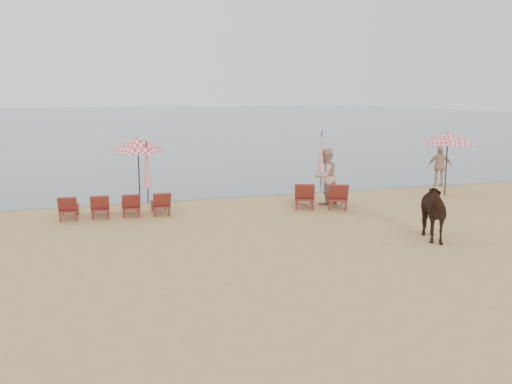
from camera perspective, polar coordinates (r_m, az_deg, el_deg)
ground at (r=11.94m, az=7.44°, el=-9.17°), size 120.00×120.00×0.00m
sea at (r=90.40m, az=-14.79°, el=7.11°), size 160.00×140.00×0.06m
lounger_cluster_left at (r=18.55m, az=-13.86°, el=-1.30°), size 3.47×1.63×0.54m
lounger_cluster_right at (r=19.48m, az=6.49°, el=-0.36°), size 2.25×2.21×0.63m
umbrella_open_left_b at (r=20.92m, az=-11.73°, el=4.76°), size 1.89×1.93×2.41m
umbrella_open_right at (r=22.78m, az=18.64°, el=5.13°), size 2.00×2.00×2.44m
umbrella_closed_left at (r=20.52m, az=-10.84°, el=2.68°), size 0.27×0.27×2.22m
umbrella_closed_right at (r=24.14m, az=6.56°, el=4.00°), size 0.28×0.28×2.33m
cow at (r=15.84m, az=16.78°, el=-1.82°), size 1.36×2.02×1.56m
beachgoer_right_a at (r=20.14m, az=6.98°, el=1.54°), size 1.15×1.03×1.96m
beachgoer_right_b at (r=25.08m, az=17.91°, el=2.47°), size 1.07×0.83×1.69m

